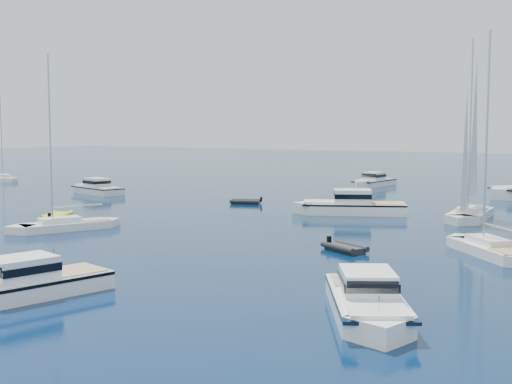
# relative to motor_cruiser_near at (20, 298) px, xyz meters

# --- Properties ---
(motor_cruiser_near) EXTENTS (4.79, 9.59, 2.41)m
(motor_cruiser_near) POSITION_rel_motor_cruiser_near_xyz_m (0.00, 0.00, 0.00)
(motor_cruiser_near) COLOR white
(motor_cruiser_near) RESTS_ON ground
(motor_cruiser_right) EXTENTS (7.15, 9.29, 2.41)m
(motor_cruiser_right) POSITION_rel_motor_cruiser_near_xyz_m (14.44, 5.83, 0.00)
(motor_cruiser_right) COLOR white
(motor_cruiser_right) RESTS_ON ground
(motor_cruiser_centre) EXTENTS (11.28, 7.90, 2.87)m
(motor_cruiser_centre) POSITION_rel_motor_cruiser_near_xyz_m (0.04, 35.62, 0.00)
(motor_cruiser_centre) COLOR white
(motor_cruiser_centre) RESTS_ON ground
(motor_cruiser_far_l) EXTENTS (9.64, 4.94, 2.42)m
(motor_cruiser_far_l) POSITION_rel_motor_cruiser_near_xyz_m (-33.57, 36.77, 0.00)
(motor_cruiser_far_l) COLOR silver
(motor_cruiser_far_l) RESTS_ON ground
(motor_cruiser_horizon) EXTENTS (3.64, 9.59, 2.46)m
(motor_cruiser_horizon) POSITION_rel_motor_cruiser_near_xyz_m (-9.61, 64.28, 0.00)
(motor_cruiser_horizon) COLOR silver
(motor_cruiser_horizon) RESTS_ON ground
(sailboat_fore) EXTENTS (5.90, 9.51, 13.68)m
(sailboat_fore) POSITION_rel_motor_cruiser_near_xyz_m (-14.22, 15.08, 0.00)
(sailboat_fore) COLOR white
(sailboat_fore) RESTS_ON ground
(sailboat_mid_r) EXTENTS (8.45, 8.76, 14.20)m
(sailboat_mid_r) POSITION_rel_motor_cruiser_near_xyz_m (15.54, 22.25, 0.00)
(sailboat_mid_r) COLOR silver
(sailboat_mid_r) RESTS_ON ground
(sailboat_sails_r) EXTENTS (3.62, 10.89, 15.73)m
(sailboat_sails_r) POSITION_rel_motor_cruiser_near_xyz_m (10.11, 38.15, 0.00)
(sailboat_sails_r) COLOR silver
(sailboat_sails_r) RESTS_ON ground
(sailboat_far_l) EXTENTS (9.19, 5.70, 13.22)m
(sailboat_far_l) POSITION_rel_motor_cruiser_near_xyz_m (-59.65, 43.27, 0.00)
(sailboat_far_l) COLOR white
(sailboat_far_l) RESTS_ON ground
(tender_yellow) EXTENTS (4.05, 4.62, 0.95)m
(tender_yellow) POSITION_rel_motor_cruiser_near_xyz_m (-20.03, 19.27, 0.00)
(tender_yellow) COLOR yellow
(tender_yellow) RESTS_ON ground
(tender_grey_near) EXTENTS (3.68, 3.04, 0.95)m
(tender_grey_near) POSITION_rel_motor_cruiser_near_xyz_m (7.47, 18.56, 0.00)
(tender_grey_near) COLOR black
(tender_grey_near) RESTS_ON ground
(tender_grey_far) EXTENTS (3.70, 2.90, 0.95)m
(tender_grey_far) POSITION_rel_motor_cruiser_near_xyz_m (-12.52, 37.45, 0.00)
(tender_grey_far) COLOR black
(tender_grey_far) RESTS_ON ground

